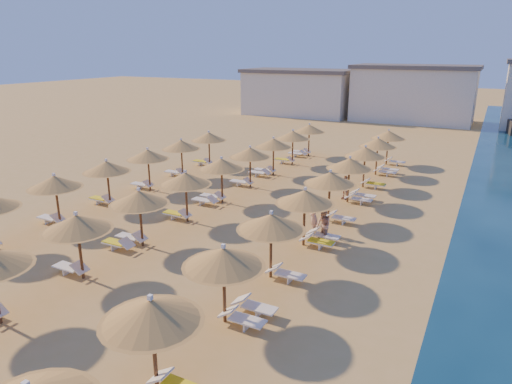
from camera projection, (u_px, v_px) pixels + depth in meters
The scene contains 9 objects.
ground at pixel (229, 239), 23.12m from camera, with size 220.00×220.00×0.00m, color tan.
hotel_blocks at pixel (429, 94), 59.14m from camera, with size 49.58×10.18×8.10m.
parasol_row_east at pixel (318, 188), 23.24m from camera, with size 2.88×36.34×2.97m.
parasol_row_west at pixel (205, 172), 26.28m from camera, with size 2.88×36.34×2.97m.
parasol_row_inland at pixel (128, 161), 28.82m from camera, with size 2.88×21.47×2.97m.
loungers at pixel (230, 211), 26.07m from camera, with size 15.77×34.06×0.66m.
beachgoer_b at pixel (323, 225), 22.63m from camera, with size 0.81×0.63×1.67m, color tan.
beachgoer_c at pixel (345, 187), 29.07m from camera, with size 0.91×0.38×1.55m, color tan.
beachgoer_a at pixel (314, 216), 23.63m from camera, with size 0.66×0.43×1.81m, color tan.
Camera 1 is at (11.05, -18.33, 9.17)m, focal length 32.00 mm.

